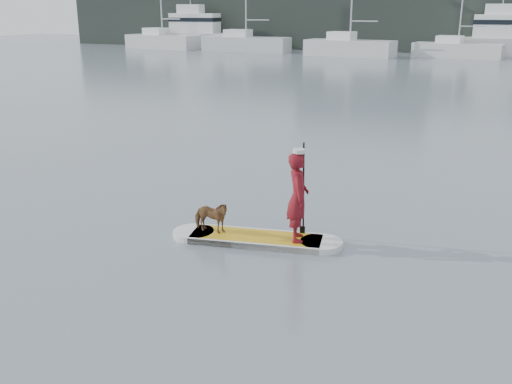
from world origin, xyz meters
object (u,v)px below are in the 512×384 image
at_px(sailboat_b, 245,42).
at_px(paddler, 298,197).
at_px(sailboat_c, 349,47).
at_px(motor_yacht_a, 511,37).
at_px(paddleboard, 256,239).
at_px(sailboat_a, 162,41).
at_px(motor_yacht_b, 200,32).
at_px(dog, 211,217).
at_px(sailboat_d, 457,49).

bearing_deg(sailboat_b, paddler, -65.34).
height_order(sailboat_c, motor_yacht_a, sailboat_c).
bearing_deg(paddleboard, sailboat_a, 113.08).
distance_m(sailboat_b, motor_yacht_a, 25.01).
xyz_separation_m(sailboat_a, motor_yacht_a, (34.76, 3.08, 0.84)).
distance_m(paddler, motor_yacht_b, 54.82).
distance_m(paddleboard, sailboat_c, 44.39).
height_order(dog, sailboat_d, sailboat_d).
distance_m(sailboat_c, motor_yacht_a, 14.60).
bearing_deg(sailboat_c, sailboat_d, 19.22).
bearing_deg(sailboat_c, sailboat_b, 177.15).
bearing_deg(paddleboard, sailboat_b, 103.59).
xyz_separation_m(dog, sailboat_a, (-29.24, 45.76, 0.43)).
bearing_deg(sailboat_d, sailboat_c, -159.46).
xyz_separation_m(paddleboard, sailboat_c, (-8.97, 43.46, 0.80)).
bearing_deg(sailboat_b, motor_yacht_a, 7.57).
xyz_separation_m(paddler, sailboat_a, (-30.89, 45.46, -0.09)).
relative_size(paddler, sailboat_d, 0.15).
xyz_separation_m(sailboat_c, motor_yacht_a, (13.61, 5.21, 0.84)).
bearing_deg(sailboat_a, dog, -48.39).
bearing_deg(paddleboard, sailboat_d, 79.29).
xyz_separation_m(paddler, sailboat_d, (-0.50, 45.40, -0.15)).
relative_size(paddler, motor_yacht_a, 0.16).
bearing_deg(sailboat_c, motor_yacht_a, 27.49).
distance_m(sailboat_a, sailboat_d, 30.39).
bearing_deg(paddler, sailboat_b, 3.20).
bearing_deg(paddler, motor_yacht_b, 8.32).
height_order(paddler, motor_yacht_a, motor_yacht_a).
height_order(paddleboard, motor_yacht_a, motor_yacht_a).
distance_m(paddleboard, sailboat_d, 45.55).
bearing_deg(dog, motor_yacht_a, -8.62).
xyz_separation_m(paddler, dog, (-1.65, -0.30, -0.52)).
bearing_deg(sailboat_b, paddleboard, -66.22).
bearing_deg(sailboat_c, motor_yacht_b, 173.22).
height_order(sailboat_a, motor_yacht_b, sailboat_a).
bearing_deg(paddleboard, dog, 180.00).
height_order(paddler, dog, paddler).
distance_m(sailboat_a, motor_yacht_b, 4.15).
relative_size(dog, motor_yacht_a, 0.07).
distance_m(sailboat_c, motor_yacht_b, 18.13).
xyz_separation_m(sailboat_b, sailboat_c, (11.16, -1.84, -0.05)).
relative_size(paddleboard, sailboat_c, 0.28).
xyz_separation_m(sailboat_a, sailboat_b, (9.99, -0.29, 0.05)).
relative_size(sailboat_d, motor_yacht_b, 1.19).
relative_size(dog, sailboat_b, 0.06).
relative_size(paddleboard, sailboat_a, 0.26).
relative_size(sailboat_b, motor_yacht_a, 1.28).
bearing_deg(motor_yacht_b, sailboat_d, -10.00).
relative_size(sailboat_a, sailboat_d, 1.10).
relative_size(paddleboard, motor_yacht_b, 0.34).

